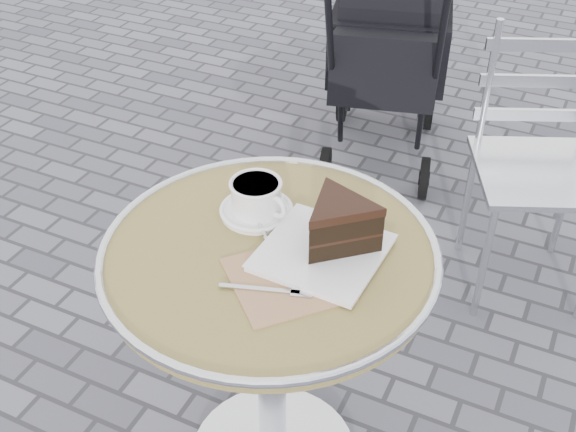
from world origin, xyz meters
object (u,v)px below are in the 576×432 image
at_px(cappuccino_set, 257,200).
at_px(cake_plate_set, 334,231).
at_px(cafe_table, 270,307).
at_px(baby_stroller, 388,55).
at_px(bistro_chair, 540,132).

xyz_separation_m(cappuccino_set, cake_plate_set, (0.21, -0.05, 0.02)).
xyz_separation_m(cafe_table, baby_stroller, (-0.28, 1.64, -0.13)).
relative_size(cake_plate_set, bistro_chair, 0.44).
bearing_deg(cafe_table, bistro_chair, 69.52).
bearing_deg(baby_stroller, cappuccino_set, -97.29).
bearing_deg(cappuccino_set, cafe_table, -36.66).
bearing_deg(cafe_table, cappuccino_set, 128.34).
distance_m(cappuccino_set, bistro_chair, 1.11).
bearing_deg(bistro_chair, baby_stroller, 117.75).
distance_m(cafe_table, bistro_chair, 1.15).
xyz_separation_m(cappuccino_set, bistro_chair, (0.49, 0.98, -0.22)).
bearing_deg(cappuccino_set, bistro_chair, 78.57).
height_order(cake_plate_set, baby_stroller, baby_stroller).
bearing_deg(cappuccino_set, baby_stroller, 112.41).
xyz_separation_m(cappuccino_set, baby_stroller, (-0.20, 1.53, -0.33)).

